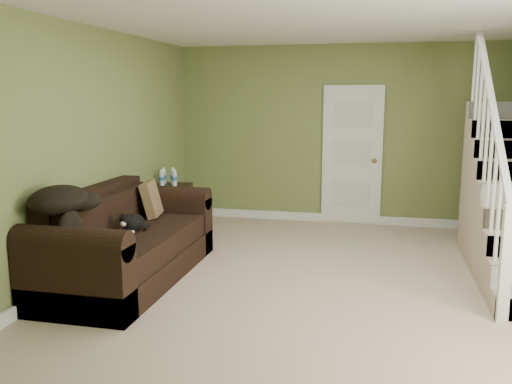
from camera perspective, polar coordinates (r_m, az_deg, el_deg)
The scene contains 14 objects.
floor at distance 5.61m, azimuth 7.20°, elevation -9.48°, with size 5.00×5.50×0.01m, color tan.
ceiling at distance 5.34m, azimuth 7.85°, elevation 17.83°, with size 5.00×5.50×0.01m, color white.
wall_back at distance 8.05m, azimuth 9.45°, elevation 5.91°, with size 5.00×0.04×2.60m, color olive.
wall_front at distance 2.63m, azimuth 1.61°, elevation -2.62°, with size 5.00×0.04×2.60m, color olive.
wall_left at distance 6.09m, azimuth -16.67°, elevation 4.28°, with size 0.04×5.50×2.60m, color olive.
baseboard_back at distance 8.21m, azimuth 9.18°, elevation -2.77°, with size 5.00×0.04×0.12m, color white.
baseboard_left at distance 6.32m, azimuth -15.85°, elevation -6.97°, with size 0.04×5.50×0.12m, color white.
door at distance 8.03m, azimuth 10.08°, elevation 3.77°, with size 0.86×0.12×2.02m.
sofa at distance 5.76m, azimuth -13.57°, elevation -5.44°, with size 1.02×2.37×0.94m.
side_table at distance 7.53m, azimuth -8.99°, elevation -1.74°, with size 0.65×0.65×0.90m.
cat at distance 5.65m, azimuth -12.87°, elevation -3.21°, with size 0.22×0.48×0.23m.
banana at distance 5.19m, azimuth -14.21°, elevation -5.19°, with size 0.05×0.19×0.05m, color yellow.
throw_pillow at distance 6.29m, azimuth -10.95°, elevation -0.72°, with size 0.10×0.40×0.40m, color brown.
throw_blanket at distance 5.08m, azimuth -20.04°, elevation -0.78°, with size 0.47×0.62×0.25m, color black.
Camera 1 is at (0.51, -5.26, 1.88)m, focal length 38.00 mm.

